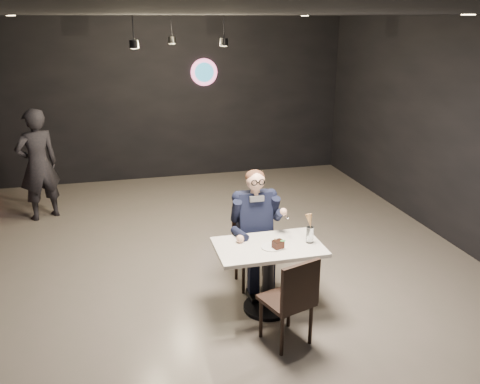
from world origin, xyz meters
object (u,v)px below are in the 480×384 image
object	(u,v)px
chair_far	(254,249)
chair_near	(286,298)
sundae_glass	(310,235)
main_table	(268,278)
seated_man	(254,228)
passerby	(38,165)

from	to	relation	value
chair_far	chair_near	bearing A→B (deg)	-90.00
sundae_glass	chair_near	bearing A→B (deg)	-128.77
main_table	chair_near	distance (m)	0.58
chair_far	seated_man	distance (m)	0.26
chair_far	chair_near	xyz separation A→B (m)	(0.00, -1.13, 0.00)
main_table	chair_near	world-z (taller)	chair_near
seated_man	sundae_glass	xyz separation A→B (m)	(0.43, -0.59, 0.12)
chair_near	passerby	size ratio (longest dim) A/B	0.54
chair_near	seated_man	distance (m)	1.16
seated_man	sundae_glass	distance (m)	0.74
main_table	seated_man	world-z (taller)	seated_man
main_table	sundae_glass	world-z (taller)	sundae_glass
main_table	seated_man	size ratio (longest dim) A/B	0.76
main_table	chair_far	world-z (taller)	chair_far
chair_far	seated_man	xyz separation A→B (m)	(0.00, 0.00, 0.26)
chair_near	seated_man	size ratio (longest dim) A/B	0.64
sundae_glass	passerby	world-z (taller)	passerby
sundae_glass	passerby	distance (m)	4.58
seated_man	sundae_glass	world-z (taller)	seated_man
main_table	passerby	size ratio (longest dim) A/B	0.64
sundae_glass	passerby	size ratio (longest dim) A/B	0.10
chair_far	sundae_glass	world-z (taller)	sundae_glass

